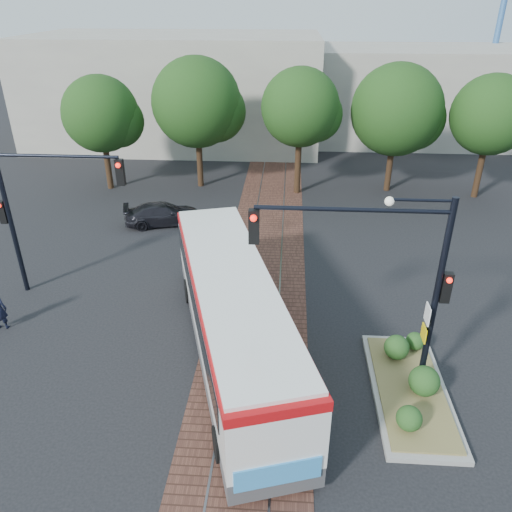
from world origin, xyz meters
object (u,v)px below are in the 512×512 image
(traffic_island, at_px, (411,382))
(signal_pole_main, at_px, (394,268))
(city_bus, at_px, (233,311))
(parked_car, at_px, (163,214))
(signal_pole_left, at_px, (35,201))

(traffic_island, height_order, signal_pole_main, signal_pole_main)
(signal_pole_main, bearing_deg, city_bus, 163.69)
(city_bus, height_order, parked_car, city_bus)
(signal_pole_main, distance_m, signal_pole_left, 13.14)
(city_bus, bearing_deg, signal_pole_main, -32.90)
(city_bus, xyz_separation_m, parked_car, (-4.78, 10.31, -1.12))
(traffic_island, height_order, parked_car, parked_car)
(traffic_island, relative_size, signal_pole_left, 0.87)
(signal_pole_main, xyz_separation_m, parked_car, (-9.33, 11.64, -3.59))
(signal_pole_main, distance_m, parked_car, 15.34)
(signal_pole_main, bearing_deg, parked_car, 128.72)
(traffic_island, xyz_separation_m, signal_pole_left, (-13.19, 4.89, 3.54))
(signal_pole_main, relative_size, signal_pole_left, 1.00)
(signal_pole_main, height_order, signal_pole_left, signal_pole_main)
(traffic_island, relative_size, signal_pole_main, 0.87)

